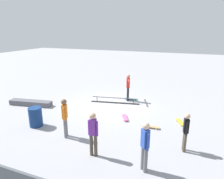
{
  "coord_description": "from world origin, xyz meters",
  "views": [
    {
      "loc": [
        -4.22,
        10.57,
        4.38
      ],
      "look_at": [
        -0.05,
        0.06,
        1.0
      ],
      "focal_mm": 32.45,
      "sensor_mm": 36.0,
      "label": 1
    }
  ],
  "objects_px": {
    "bystander_black_shirt": "(186,130)",
    "trash_bin": "(36,117)",
    "skate_ledge": "(31,103)",
    "loose_skateboard_yellow": "(180,122)",
    "skater_main": "(128,86)",
    "loose_skateboard_natural": "(151,127)",
    "grind_rail": "(115,101)",
    "bystander_purple_shirt": "(93,132)",
    "bystander_blue_shirt": "(145,144)",
    "skateboard_main": "(131,99)",
    "bystander_orange_shirt": "(65,116)",
    "loose_skateboard_pink": "(125,117)"
  },
  "relations": [
    {
      "from": "grind_rail",
      "to": "bystander_blue_shirt",
      "type": "bearing_deg",
      "value": 108.01
    },
    {
      "from": "bystander_purple_shirt",
      "to": "grind_rail",
      "type": "bearing_deg",
      "value": -83.15
    },
    {
      "from": "skateboard_main",
      "to": "loose_skateboard_pink",
      "type": "height_order",
      "value": "same"
    },
    {
      "from": "skate_ledge",
      "to": "loose_skateboard_yellow",
      "type": "height_order",
      "value": "skate_ledge"
    },
    {
      "from": "skater_main",
      "to": "bystander_orange_shirt",
      "type": "distance_m",
      "value": 5.39
    },
    {
      "from": "bystander_black_shirt",
      "to": "trash_bin",
      "type": "height_order",
      "value": "bystander_black_shirt"
    },
    {
      "from": "loose_skateboard_yellow",
      "to": "loose_skateboard_pink",
      "type": "relative_size",
      "value": 1.0
    },
    {
      "from": "bystander_blue_shirt",
      "to": "skater_main",
      "type": "bearing_deg",
      "value": -22.7
    },
    {
      "from": "skate_ledge",
      "to": "loose_skateboard_yellow",
      "type": "bearing_deg",
      "value": -174.89
    },
    {
      "from": "skater_main",
      "to": "loose_skateboard_natural",
      "type": "bearing_deg",
      "value": -167.35
    },
    {
      "from": "bystander_black_shirt",
      "to": "loose_skateboard_natural",
      "type": "bearing_deg",
      "value": 35.61
    },
    {
      "from": "bystander_purple_shirt",
      "to": "trash_bin",
      "type": "height_order",
      "value": "bystander_purple_shirt"
    },
    {
      "from": "bystander_purple_shirt",
      "to": "loose_skateboard_yellow",
      "type": "xyz_separation_m",
      "value": [
        -2.74,
        -3.87,
        -0.87
      ]
    },
    {
      "from": "bystander_orange_shirt",
      "to": "bystander_purple_shirt",
      "type": "distance_m",
      "value": 1.85
    },
    {
      "from": "grind_rail",
      "to": "bystander_blue_shirt",
      "type": "height_order",
      "value": "bystander_blue_shirt"
    },
    {
      "from": "skateboard_main",
      "to": "trash_bin",
      "type": "xyz_separation_m",
      "value": [
        3.11,
        5.1,
        0.38
      ]
    },
    {
      "from": "skater_main",
      "to": "bystander_purple_shirt",
      "type": "height_order",
      "value": "skater_main"
    },
    {
      "from": "grind_rail",
      "to": "skate_ledge",
      "type": "bearing_deg",
      "value": 15.14
    },
    {
      "from": "bystander_orange_shirt",
      "to": "trash_bin",
      "type": "distance_m",
      "value": 1.97
    },
    {
      "from": "loose_skateboard_yellow",
      "to": "bystander_orange_shirt",
      "type": "bearing_deg",
      "value": 97.37
    },
    {
      "from": "skateboard_main",
      "to": "bystander_orange_shirt",
      "type": "xyz_separation_m",
      "value": [
        1.23,
        5.44,
        0.88
      ]
    },
    {
      "from": "bystander_purple_shirt",
      "to": "bystander_black_shirt",
      "type": "height_order",
      "value": "bystander_purple_shirt"
    },
    {
      "from": "bystander_purple_shirt",
      "to": "trash_bin",
      "type": "relative_size",
      "value": 1.82
    },
    {
      "from": "loose_skateboard_pink",
      "to": "trash_bin",
      "type": "height_order",
      "value": "trash_bin"
    },
    {
      "from": "bystander_orange_shirt",
      "to": "trash_bin",
      "type": "relative_size",
      "value": 1.84
    },
    {
      "from": "bystander_black_shirt",
      "to": "loose_skateboard_natural",
      "type": "height_order",
      "value": "bystander_black_shirt"
    },
    {
      "from": "loose_skateboard_yellow",
      "to": "grind_rail",
      "type": "bearing_deg",
      "value": 41.65
    },
    {
      "from": "skateboard_main",
      "to": "bystander_purple_shirt",
      "type": "xyz_separation_m",
      "value": [
        -0.45,
        6.2,
        0.87
      ]
    },
    {
      "from": "bystander_orange_shirt",
      "to": "trash_bin",
      "type": "xyz_separation_m",
      "value": [
        1.88,
        -0.33,
        -0.49
      ]
    },
    {
      "from": "bystander_blue_shirt",
      "to": "trash_bin",
      "type": "distance_m",
      "value": 5.59
    },
    {
      "from": "bystander_purple_shirt",
      "to": "loose_skateboard_yellow",
      "type": "relative_size",
      "value": 2.07
    },
    {
      "from": "skater_main",
      "to": "skateboard_main",
      "type": "distance_m",
      "value": 0.94
    },
    {
      "from": "grind_rail",
      "to": "bystander_purple_shirt",
      "type": "xyz_separation_m",
      "value": [
        -1.22,
        5.36,
        0.79
      ]
    },
    {
      "from": "grind_rail",
      "to": "skater_main",
      "type": "relative_size",
      "value": 1.75
    },
    {
      "from": "bystander_black_shirt",
      "to": "grind_rail",
      "type": "bearing_deg",
      "value": 34.87
    },
    {
      "from": "bystander_blue_shirt",
      "to": "loose_skateboard_natural",
      "type": "bearing_deg",
      "value": -37.36
    },
    {
      "from": "bystander_purple_shirt",
      "to": "bystander_blue_shirt",
      "type": "distance_m",
      "value": 1.87
    },
    {
      "from": "skater_main",
      "to": "bystander_orange_shirt",
      "type": "xyz_separation_m",
      "value": [
        1.08,
        5.28,
        -0.04
      ]
    },
    {
      "from": "bystander_black_shirt",
      "to": "bystander_orange_shirt",
      "type": "bearing_deg",
      "value": 86.3
    },
    {
      "from": "loose_skateboard_pink",
      "to": "bystander_orange_shirt",
      "type": "bearing_deg",
      "value": -61.33
    },
    {
      "from": "grind_rail",
      "to": "loose_skateboard_yellow",
      "type": "height_order",
      "value": "grind_rail"
    },
    {
      "from": "bystander_black_shirt",
      "to": "loose_skateboard_natural",
      "type": "relative_size",
      "value": 1.86
    },
    {
      "from": "skater_main",
      "to": "bystander_black_shirt",
      "type": "relative_size",
      "value": 1.14
    },
    {
      "from": "loose_skateboard_natural",
      "to": "trash_bin",
      "type": "bearing_deg",
      "value": 16.13
    },
    {
      "from": "skateboard_main",
      "to": "grind_rail",
      "type": "bearing_deg",
      "value": 46.81
    },
    {
      "from": "skate_ledge",
      "to": "loose_skateboard_yellow",
      "type": "xyz_separation_m",
      "value": [
        -8.49,
        -0.76,
        -0.08
      ]
    },
    {
      "from": "grind_rail",
      "to": "trash_bin",
      "type": "distance_m",
      "value": 4.88
    },
    {
      "from": "skateboard_main",
      "to": "bystander_purple_shirt",
      "type": "bearing_deg",
      "value": 93.34
    },
    {
      "from": "loose_skateboard_pink",
      "to": "skateboard_main",
      "type": "bearing_deg",
      "value": 163.49
    },
    {
      "from": "skateboard_main",
      "to": "bystander_blue_shirt",
      "type": "height_order",
      "value": "bystander_blue_shirt"
    }
  ]
}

